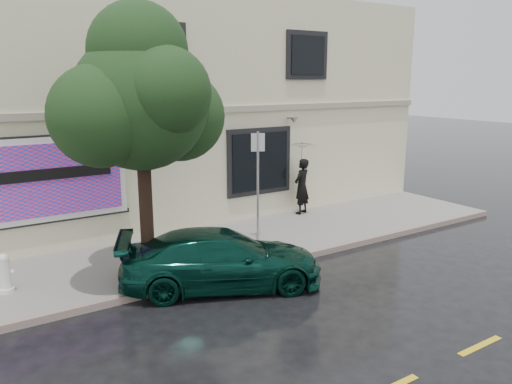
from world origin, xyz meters
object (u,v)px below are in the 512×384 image
car (222,259)px  pedestrian (302,186)px  fire_hydrant (5,273)px  street_tree (141,104)px

car → pedestrian: 6.02m
fire_hydrant → car: bearing=-28.8°
street_tree → fire_hydrant: bearing=164.1°
pedestrian → street_tree: size_ratio=0.34×
car → pedestrian: bearing=-31.8°
pedestrian → fire_hydrant: pedestrian is taller
pedestrian → fire_hydrant: 9.12m
street_tree → car: bearing=-40.9°
pedestrian → fire_hydrant: size_ratio=2.18×
pedestrian → street_tree: 7.22m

